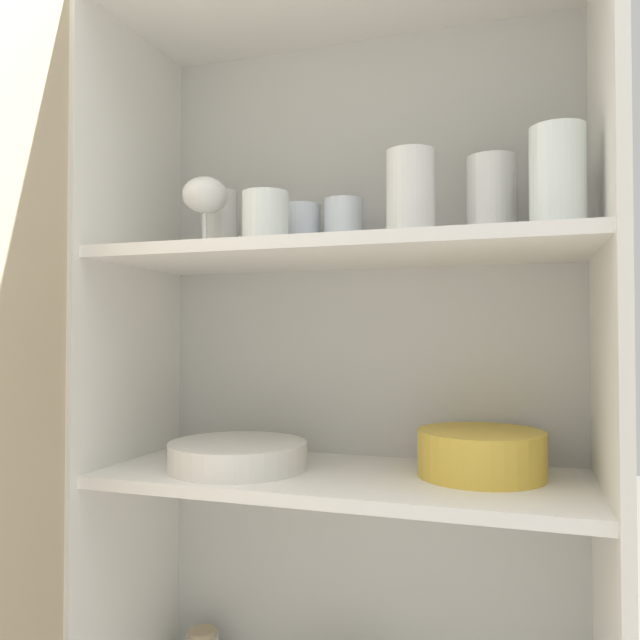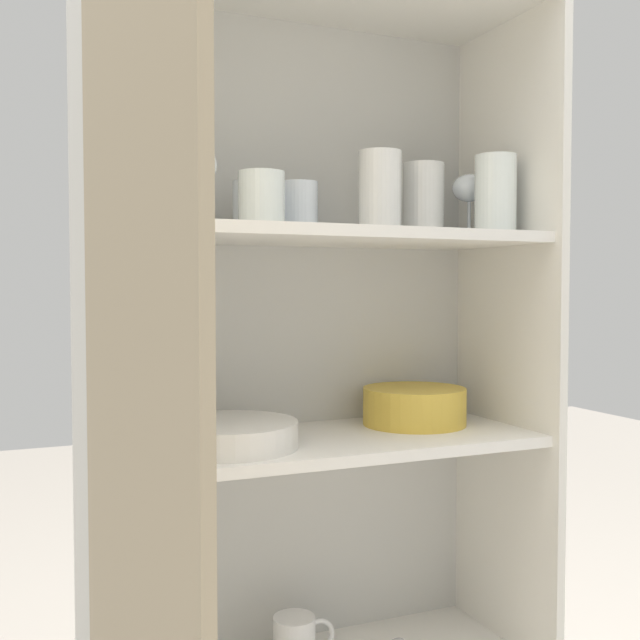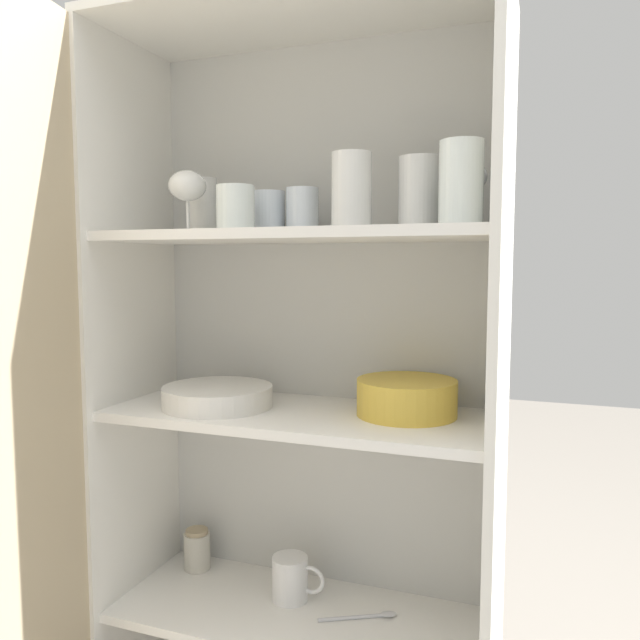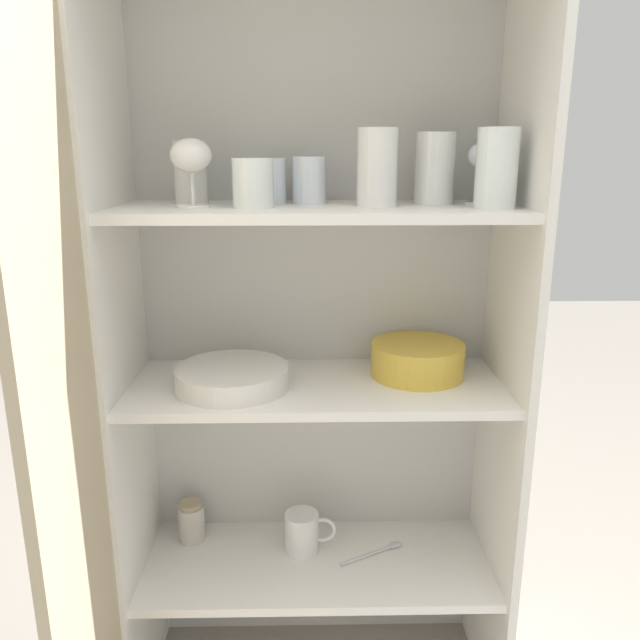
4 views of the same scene
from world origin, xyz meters
name	(u,v)px [view 1 (image 1 of 4)]	position (x,y,z in m)	size (l,w,h in m)	color
cupboard_back_panel	(365,445)	(0.00, 0.32, 0.77)	(0.83, 0.02, 1.55)	silver
cupboard_side_left	(131,448)	(-0.40, 0.16, 0.77)	(0.02, 0.35, 1.55)	white
cupboard_side_right	(609,479)	(0.40, 0.16, 0.77)	(0.02, 0.35, 1.55)	white
shelf_board_middle	(341,479)	(0.00, 0.16, 0.75)	(0.79, 0.31, 0.02)	white
shelf_board_upper	(341,253)	(0.00, 0.16, 1.12)	(0.79, 0.31, 0.02)	white
tumbler_glass_0	(558,179)	(0.34, 0.10, 1.20)	(0.08, 0.08, 0.15)	white
tumbler_glass_1	(219,225)	(-0.26, 0.22, 1.19)	(0.07, 0.07, 0.12)	white
tumbler_glass_2	(491,201)	(0.24, 0.20, 1.20)	(0.08, 0.08, 0.14)	white
tumbler_glass_3	(411,198)	(0.12, 0.15, 1.20)	(0.08, 0.08, 0.15)	white
tumbler_glass_4	(265,220)	(-0.12, 0.12, 1.18)	(0.08, 0.08, 0.09)	white
tumbler_glass_5	(343,226)	(-0.01, 0.22, 1.18)	(0.07, 0.07, 0.09)	white
tumbler_glass_6	(299,230)	(-0.10, 0.23, 1.17)	(0.08, 0.08, 0.09)	white
wine_glass_0	(205,198)	(-0.24, 0.13, 1.22)	(0.08, 0.08, 0.13)	white
wine_glass_1	(556,185)	(0.34, 0.19, 1.22)	(0.07, 0.07, 0.12)	white
plate_stack_white	(238,455)	(-0.18, 0.13, 0.78)	(0.24, 0.24, 0.04)	silver
mixing_bowl_large	(481,452)	(0.22, 0.20, 0.80)	(0.20, 0.20, 0.07)	gold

